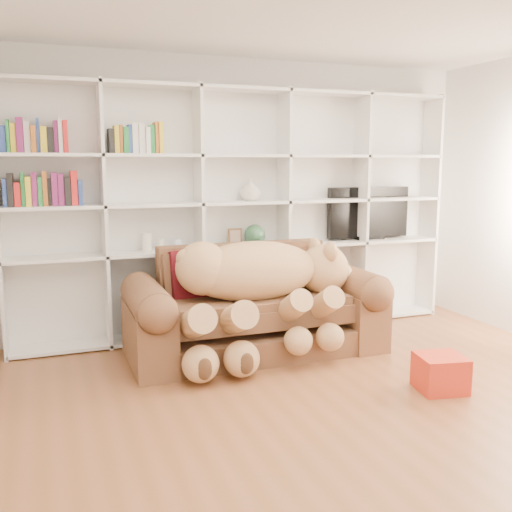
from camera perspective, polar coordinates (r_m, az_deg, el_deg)
name	(u,v)px	position (r m, az deg, el deg)	size (l,w,h in m)	color
floor	(361,428)	(3.88, 10.47, -16.58)	(5.00, 5.00, 0.00)	brown
wall_back	(236,196)	(5.78, -2.01, 6.01)	(5.00, 0.02, 2.70)	silver
bookshelf	(217,202)	(5.58, -3.91, 5.42)	(4.43, 0.35, 2.40)	white
sofa	(254,313)	(5.13, -0.17, -5.71)	(2.23, 0.96, 0.94)	brown
teddy_bear	(258,284)	(4.87, 0.23, -2.78)	(1.75, 0.94, 1.01)	tan
throw_pillow	(196,275)	(5.05, -6.06, -1.94)	(0.44, 0.14, 0.44)	#5A0F13
gift_box	(440,373)	(4.55, 17.95, -11.07)	(0.34, 0.31, 0.27)	red
tv	(368,214)	(6.29, 11.14, 4.19)	(0.95, 0.18, 0.56)	black
picture_frame	(235,237)	(5.61, -2.13, 1.90)	(0.14, 0.03, 0.17)	brown
green_vase	(255,235)	(5.68, -0.13, 2.11)	(0.21, 0.21, 0.21)	#305D3D
figurine_tall	(147,242)	(5.40, -10.88, 1.38)	(0.09, 0.09, 0.18)	silver
figurine_short	(161,245)	(5.43, -9.51, 1.10)	(0.06, 0.06, 0.11)	silver
snow_globe	(178,244)	(5.46, -7.81, 1.18)	(0.10, 0.10, 0.10)	silver
shelf_vase	(250,190)	(5.62, -0.56, 6.64)	(0.20, 0.20, 0.21)	beige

